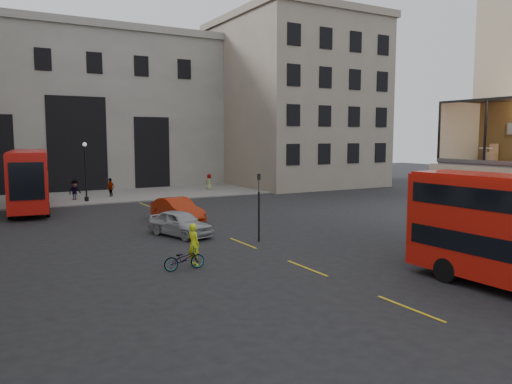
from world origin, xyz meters
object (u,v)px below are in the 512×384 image
street_lamp_b (86,176)px  bus_far (29,177)px  pedestrian_b (75,191)px  cafe_table_far (486,153)px  car_a (180,223)px  pedestrian_c (111,188)px  bicycle (184,259)px  cafe_chair_d (492,156)px  traffic_light_near (259,198)px  cyclist (194,244)px  car_b (177,210)px  pedestrian_d (209,182)px

street_lamp_b → bus_far: (-4.81, -2.66, 0.26)m
pedestrian_b → bus_far: bearing=-159.6°
pedestrian_b → cafe_table_far: 34.98m
car_a → pedestrian_c: pedestrian_c is taller
street_lamp_b → cafe_table_far: size_ratio=7.46×
car_a → pedestrian_b: (-2.49, 19.82, 0.19)m
street_lamp_b → pedestrian_b: 2.19m
bicycle → cafe_chair_d: cafe_chair_d is taller
bicycle → pedestrian_c: bearing=-5.7°
traffic_light_near → cafe_table_far: cafe_table_far is taller
car_a → pedestrian_b: size_ratio=2.34×
traffic_light_near → car_a: bearing=131.4°
traffic_light_near → street_lamp_b: bearing=102.8°
street_lamp_b → cafe_chair_d: bearing=-65.5°
car_a → pedestrian_c: size_ratio=2.36×
bicycle → cafe_chair_d: size_ratio=2.12×
traffic_light_near → car_a: size_ratio=0.85×
bus_far → cyclist: bus_far is taller
traffic_light_near → cafe_table_far: 11.60m
cyclist → cafe_chair_d: 15.20m
cafe_table_far → street_lamp_b: bearing=111.3°
bus_far → car_b: size_ratio=2.44×
cyclist → cafe_table_far: 14.13m
pedestrian_b → pedestrian_c: 3.54m
traffic_light_near → cafe_chair_d: size_ratio=4.36×
car_a → traffic_light_near: bearing=-66.4°
pedestrian_d → cafe_chair_d: bearing=138.8°
bicycle → pedestrian_b: bearing=1.3°
street_lamp_b → car_a: bearing=-84.5°
bicycle → pedestrian_c: 28.12m
traffic_light_near → street_lamp_b: size_ratio=0.71×
cafe_table_far → cafe_chair_d: 1.82m
car_b → pedestrian_d: bearing=52.2°
street_lamp_b → pedestrian_c: bearing=41.7°
pedestrian_c → cafe_table_far: 34.76m
pedestrian_c → cafe_chair_d: 34.45m
bicycle → pedestrian_d: 32.54m
pedestrian_c → pedestrian_b: bearing=-28.0°
traffic_light_near → car_b: bearing=100.8°
car_a → pedestrian_d: 25.00m
car_b → pedestrian_b: bearing=98.0°
cyclist → car_a: bearing=-30.7°
street_lamp_b → bicycle: bearing=-91.8°
traffic_light_near → pedestrian_d: size_ratio=2.12×
bicycle → street_lamp_b: bearing=-0.3°
car_a → pedestrian_b: 19.98m
cyclist → pedestrian_d: 31.71m
car_b → pedestrian_d: (10.19, 17.27, 0.08)m
pedestrian_c → car_a: bearing=44.4°
bus_far → cyclist: (4.70, -22.25, -1.70)m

